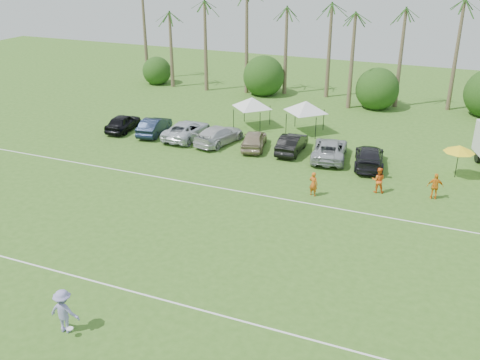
% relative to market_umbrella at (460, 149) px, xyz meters
% --- Properties ---
extents(ground, '(120.00, 120.00, 0.00)m').
position_rel_market_umbrella_xyz_m(ground, '(-14.00, -21.88, -2.07)').
color(ground, '#3A651E').
rests_on(ground, ground).
extents(field_lines, '(80.00, 12.10, 0.01)m').
position_rel_market_umbrella_xyz_m(field_lines, '(-14.00, -13.88, -2.06)').
color(field_lines, white).
rests_on(field_lines, ground).
extents(palm_tree_0, '(2.40, 2.40, 8.90)m').
position_rel_market_umbrella_xyz_m(palm_tree_0, '(-36.00, 16.12, 5.41)').
color(palm_tree_0, brown).
rests_on(palm_tree_0, ground).
extents(palm_tree_1, '(2.40, 2.40, 9.90)m').
position_rel_market_umbrella_xyz_m(palm_tree_1, '(-31.00, 16.12, 6.28)').
color(palm_tree_1, brown).
rests_on(palm_tree_1, ground).
extents(palm_tree_2, '(2.40, 2.40, 10.90)m').
position_rel_market_umbrella_xyz_m(palm_tree_2, '(-26.00, 16.12, 7.14)').
color(palm_tree_2, brown).
rests_on(palm_tree_2, ground).
extents(palm_tree_4, '(2.40, 2.40, 8.90)m').
position_rel_market_umbrella_xyz_m(palm_tree_4, '(-18.00, 16.12, 5.41)').
color(palm_tree_4, brown).
rests_on(palm_tree_4, ground).
extents(palm_tree_5, '(2.40, 2.40, 9.90)m').
position_rel_market_umbrella_xyz_m(palm_tree_5, '(-14.00, 16.12, 6.28)').
color(palm_tree_5, brown).
rests_on(palm_tree_5, ground).
extents(palm_tree_6, '(2.40, 2.40, 10.90)m').
position_rel_market_umbrella_xyz_m(palm_tree_6, '(-10.00, 16.12, 7.14)').
color(palm_tree_6, brown).
rests_on(palm_tree_6, ground).
extents(palm_tree_7, '(2.40, 2.40, 11.90)m').
position_rel_market_umbrella_xyz_m(palm_tree_7, '(-6.00, 16.12, 7.99)').
color(palm_tree_7, brown).
rests_on(palm_tree_7, ground).
extents(palm_tree_8, '(2.40, 2.40, 8.90)m').
position_rel_market_umbrella_xyz_m(palm_tree_8, '(-1.00, 16.12, 5.41)').
color(palm_tree_8, brown).
rests_on(palm_tree_8, ground).
extents(bush_tree_0, '(4.00, 4.00, 4.00)m').
position_rel_market_umbrella_xyz_m(bush_tree_0, '(-33.00, 17.12, -0.27)').
color(bush_tree_0, brown).
rests_on(bush_tree_0, ground).
extents(bush_tree_1, '(4.00, 4.00, 4.00)m').
position_rel_market_umbrella_xyz_m(bush_tree_1, '(-20.00, 17.12, -0.27)').
color(bush_tree_1, brown).
rests_on(bush_tree_1, ground).
extents(bush_tree_2, '(4.00, 4.00, 4.00)m').
position_rel_market_umbrella_xyz_m(bush_tree_2, '(-8.00, 17.12, -0.27)').
color(bush_tree_2, brown).
rests_on(bush_tree_2, ground).
extents(sideline_player_a, '(0.66, 0.52, 1.60)m').
position_rel_market_umbrella_xyz_m(sideline_player_a, '(-8.18, -6.63, -1.27)').
color(sideline_player_a, '#CA5816').
rests_on(sideline_player_a, ground).
extents(sideline_player_b, '(0.93, 0.79, 1.70)m').
position_rel_market_umbrella_xyz_m(sideline_player_b, '(-4.50, -4.55, -1.22)').
color(sideline_player_b, orange).
rests_on(sideline_player_b, ground).
extents(sideline_player_c, '(1.05, 0.59, 1.69)m').
position_rel_market_umbrella_xyz_m(sideline_player_c, '(-1.07, -4.17, -1.23)').
color(sideline_player_c, orange).
rests_on(sideline_player_c, ground).
extents(canopy_tent_left, '(3.81, 3.81, 3.08)m').
position_rel_market_umbrella_xyz_m(canopy_tent_left, '(-16.97, 5.02, 0.57)').
color(canopy_tent_left, black).
rests_on(canopy_tent_left, ground).
extents(canopy_tent_right, '(3.95, 3.95, 3.20)m').
position_rel_market_umbrella_xyz_m(canopy_tent_right, '(-12.25, 5.32, 0.67)').
color(canopy_tent_right, black).
rests_on(canopy_tent_right, ground).
extents(market_umbrella, '(2.07, 2.07, 2.31)m').
position_rel_market_umbrella_xyz_m(market_umbrella, '(0.00, 0.00, 0.00)').
color(market_umbrella, black).
rests_on(market_umbrella, ground).
extents(frisbee_player, '(1.34, 0.87, 1.96)m').
position_rel_market_umbrella_xyz_m(frisbee_player, '(-13.95, -23.22, -1.09)').
color(frisbee_player, '#8C87BF').
rests_on(frisbee_player, ground).
extents(parked_car_0, '(2.19, 4.39, 1.44)m').
position_rel_market_umbrella_xyz_m(parked_car_0, '(-26.76, -0.22, -1.35)').
color(parked_car_0, black).
rests_on(parked_car_0, ground).
extents(parked_car_1, '(2.10, 4.53, 1.44)m').
position_rel_market_umbrella_xyz_m(parked_car_1, '(-23.77, -0.03, -1.35)').
color(parked_car_1, black).
rests_on(parked_car_1, ground).
extents(parked_car_2, '(2.43, 5.19, 1.44)m').
position_rel_market_umbrella_xyz_m(parked_car_2, '(-20.78, 0.11, -1.35)').
color(parked_car_2, silver).
rests_on(parked_car_2, ground).
extents(parked_car_3, '(3.02, 5.26, 1.44)m').
position_rel_market_umbrella_xyz_m(parked_car_3, '(-17.80, -0.00, -1.35)').
color(parked_car_3, silver).
rests_on(parked_car_3, ground).
extents(parked_car_4, '(2.62, 4.49, 1.44)m').
position_rel_market_umbrella_xyz_m(parked_car_4, '(-14.81, 0.01, -1.35)').
color(parked_car_4, tan).
rests_on(parked_car_4, ground).
extents(parked_car_5, '(1.66, 4.40, 1.44)m').
position_rel_market_umbrella_xyz_m(parked_car_5, '(-11.82, 0.32, -1.35)').
color(parked_car_5, black).
rests_on(parked_car_5, ground).
extents(parked_car_6, '(3.16, 5.48, 1.44)m').
position_rel_market_umbrella_xyz_m(parked_car_6, '(-8.83, 0.15, -1.35)').
color(parked_car_6, '#A0A3A7').
rests_on(parked_car_6, ground).
extents(parked_car_7, '(2.80, 5.21, 1.44)m').
position_rel_market_umbrella_xyz_m(parked_car_7, '(-5.84, -0.25, -1.35)').
color(parked_car_7, black).
rests_on(parked_car_7, ground).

